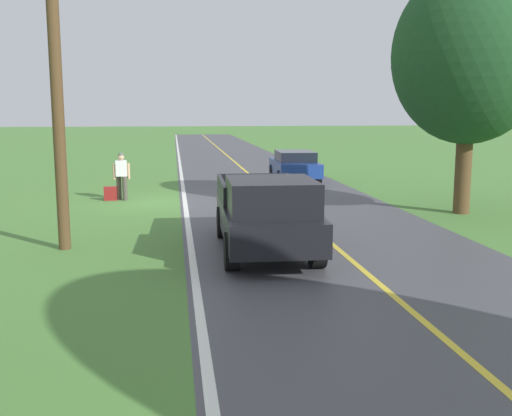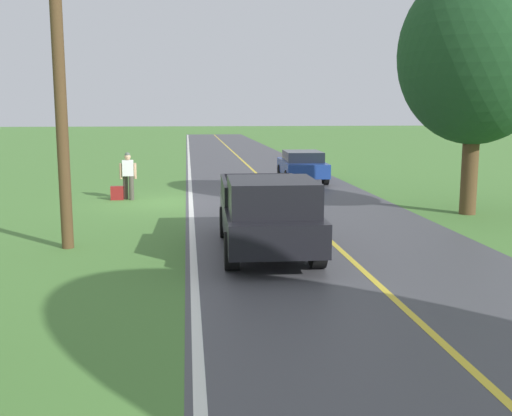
{
  "view_description": "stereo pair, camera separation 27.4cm",
  "coord_description": "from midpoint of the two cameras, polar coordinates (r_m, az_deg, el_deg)",
  "views": [
    {
      "loc": [
        -0.5,
        21.6,
        3.29
      ],
      "look_at": [
        -2.16,
        9.47,
        1.29
      ],
      "focal_mm": 42.29,
      "sensor_mm": 36.0,
      "label": 1
    },
    {
      "loc": [
        -0.77,
        21.63,
        3.29
      ],
      "look_at": [
        -2.16,
        9.47,
        1.29
      ],
      "focal_mm": 42.29,
      "sensor_mm": 36.0,
      "label": 2
    }
  ],
  "objects": [
    {
      "name": "ground_plane",
      "position": [
        21.87,
        -9.36,
        0.51
      ],
      "size": [
        200.0,
        200.0,
        0.0
      ],
      "primitive_type": "plane",
      "color": "#4C7F38"
    },
    {
      "name": "road_surface",
      "position": [
        22.17,
        1.92,
        0.75
      ],
      "size": [
        7.32,
        120.0,
        0.0
      ],
      "primitive_type": "cube",
      "color": "#47474C",
      "rests_on": "ground"
    },
    {
      "name": "lane_edge_line",
      "position": [
        21.86,
        -7.1,
        0.57
      ],
      "size": [
        0.16,
        117.6,
        0.0
      ],
      "primitive_type": "cube",
      "color": "silver",
      "rests_on": "ground"
    },
    {
      "name": "lane_centre_line",
      "position": [
        22.17,
        1.92,
        0.76
      ],
      "size": [
        0.14,
        117.6,
        0.0
      ],
      "primitive_type": "cube",
      "color": "gold",
      "rests_on": "ground"
    },
    {
      "name": "hitchhiker_walking",
      "position": [
        22.71,
        -12.94,
        3.21
      ],
      "size": [
        0.62,
        0.51,
        1.75
      ],
      "color": "#4C473D",
      "rests_on": "ground"
    },
    {
      "name": "suitcase_carried",
      "position": [
        22.74,
        -13.94,
        1.34
      ],
      "size": [
        0.47,
        0.22,
        0.51
      ],
      "primitive_type": "cube",
      "rotation": [
        0.0,
        0.0,
        1.62
      ],
      "color": "maroon",
      "rests_on": "ground"
    },
    {
      "name": "pickup_truck_passing",
      "position": [
        13.85,
        0.41,
        -0.38
      ],
      "size": [
        2.21,
        5.45,
        1.82
      ],
      "color": "black",
      "rests_on": "ground"
    },
    {
      "name": "tree_far_side_near",
      "position": [
        20.22,
        19.17,
        13.43
      ],
      "size": [
        4.76,
        4.76,
        7.69
      ],
      "color": "brown",
      "rests_on": "ground"
    },
    {
      "name": "sedan_near_oncoming",
      "position": [
        28.01,
        3.39,
        4.08
      ],
      "size": [
        2.07,
        4.47,
        1.41
      ],
      "color": "navy",
      "rests_on": "ground"
    },
    {
      "name": "utility_pole_roadside",
      "position": [
        14.85,
        -18.89,
        11.5
      ],
      "size": [
        0.28,
        0.28,
        7.98
      ],
      "primitive_type": "cylinder",
      "color": "brown",
      "rests_on": "ground"
    }
  ]
}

